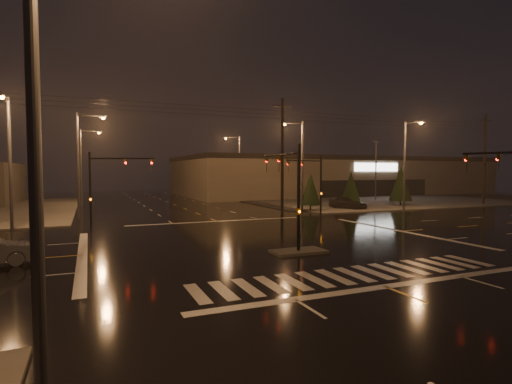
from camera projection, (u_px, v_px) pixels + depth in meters
The scene contains 24 objects.
ground at pixel (268, 241), 25.70m from camera, with size 140.00×140.00×0.00m, color black.
sidewalk_ne at pixel (359, 198), 64.93m from camera, with size 36.00×36.00×0.12m, color #494741.
median_island at pixel (298, 252), 22.01m from camera, with size 3.00×1.60×0.15m, color #494741.
crosswalk at pixel (354, 274), 17.42m from camera, with size 15.00×2.60×0.01m, color beige.
stop_bar_near at pixel (385, 287), 15.57m from camera, with size 16.00×0.50×0.01m, color beige.
stop_bar_far at pixel (217, 221), 35.83m from camera, with size 16.00×0.50×0.01m, color beige.
parking_lot at pixel (392, 199), 65.02m from camera, with size 50.00×24.00×0.08m, color black.
retail_building at pixel (330, 174), 81.38m from camera, with size 60.20×28.30×7.20m.
signal_mast_median at pixel (291, 185), 22.68m from camera, with size 0.25×4.59×6.00m.
signal_mast_ne at pixel (314, 179), 38.51m from camera, with size 4.84×1.86×6.00m.
signal_mast_nw at pixel (104, 180), 31.15m from camera, with size 4.84×1.86×6.00m.
streetlight_0 at pixel (53, 100), 7.26m from camera, with size 2.77×0.32×10.00m.
streetlight_1 at pixel (81, 157), 37.63m from camera, with size 2.77×0.32×10.00m.
streetlight_2 at pixel (83, 161), 52.36m from camera, with size 2.77×0.32×10.00m.
streetlight_3 at pixel (300, 160), 44.46m from camera, with size 2.77×0.32×10.00m.
streetlight_4 at pixel (238, 163), 62.87m from camera, with size 2.77×0.32×10.00m.
streetlight_5 at pixel (9, 154), 29.50m from camera, with size 0.32×2.77×10.00m.
streetlight_6 at pixel (407, 159), 44.21m from camera, with size 0.32×2.77×10.00m.
utility_pole_1 at pixel (282, 156), 41.36m from camera, with size 2.20×0.32×12.00m.
utility_pole_2 at pixel (484, 159), 52.98m from camera, with size 2.20×0.32×12.00m.
conifer_0 at pixel (311, 189), 45.03m from camera, with size 2.28×2.28×4.27m.
conifer_1 at pixel (351, 187), 47.57m from camera, with size 2.44×2.44×4.51m.
conifer_2 at pixel (401, 183), 51.61m from camera, with size 2.87×2.87×5.19m.
car_parked at pixel (348, 203), 47.26m from camera, with size 1.84×4.59×1.56m, color black.
Camera 1 is at (-10.61, -23.20, 4.51)m, focal length 28.00 mm.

